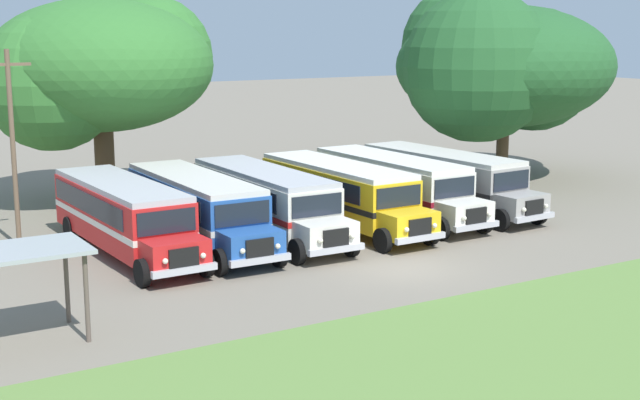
% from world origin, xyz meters
% --- Properties ---
extents(ground_plane, '(220.00, 220.00, 0.00)m').
position_xyz_m(ground_plane, '(0.00, 0.00, 0.00)').
color(ground_plane, slate).
extents(foreground_grass_strip, '(80.00, 9.52, 0.01)m').
position_xyz_m(foreground_grass_strip, '(0.00, -8.35, 0.00)').
color(foreground_grass_strip, olive).
rests_on(foreground_grass_strip, ground_plane).
extents(parked_bus_slot_0, '(2.86, 10.86, 2.82)m').
position_xyz_m(parked_bus_slot_0, '(-8.02, 7.74, 1.58)').
color(parked_bus_slot_0, red).
rests_on(parked_bus_slot_0, ground_plane).
extents(parked_bus_slot_1, '(2.86, 10.86, 2.82)m').
position_xyz_m(parked_bus_slot_1, '(-4.96, 7.59, 1.58)').
color(parked_bus_slot_1, '#23519E').
rests_on(parked_bus_slot_1, ground_plane).
extents(parked_bus_slot_2, '(2.85, 10.86, 2.82)m').
position_xyz_m(parked_bus_slot_2, '(-1.81, 7.47, 1.58)').
color(parked_bus_slot_2, silver).
rests_on(parked_bus_slot_2, ground_plane).
extents(parked_bus_slot_3, '(2.80, 10.85, 2.82)m').
position_xyz_m(parked_bus_slot_3, '(1.82, 7.28, 1.58)').
color(parked_bus_slot_3, yellow).
rests_on(parked_bus_slot_3, ground_plane).
extents(parked_bus_slot_4, '(2.82, 10.86, 2.82)m').
position_xyz_m(parked_bus_slot_4, '(5.11, 7.73, 1.58)').
color(parked_bus_slot_4, silver).
rests_on(parked_bus_slot_4, ground_plane).
extents(parked_bus_slot_5, '(3.22, 10.92, 2.82)m').
position_xyz_m(parked_bus_slot_5, '(8.21, 7.73, 1.58)').
color(parked_bus_slot_5, '#9E9993').
rests_on(parked_bus_slot_5, ground_plane).
extents(broad_shade_tree, '(12.37, 11.79, 10.47)m').
position_xyz_m(broad_shade_tree, '(-5.33, 18.42, 6.94)').
color(broad_shade_tree, brown).
rests_on(broad_shade_tree, ground_plane).
extents(secondary_tree, '(14.81, 13.36, 11.40)m').
position_xyz_m(secondary_tree, '(16.69, 13.52, 6.74)').
color(secondary_tree, brown).
rests_on(secondary_tree, ground_plane).
extents(utility_pole, '(1.80, 0.20, 7.96)m').
position_xyz_m(utility_pole, '(-11.37, 10.96, 4.24)').
color(utility_pole, brown).
rests_on(utility_pole, ground_plane).
extents(waiting_shelter, '(3.60, 2.60, 2.72)m').
position_xyz_m(waiting_shelter, '(-13.85, -0.53, 2.45)').
color(waiting_shelter, brown).
rests_on(waiting_shelter, ground_plane).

